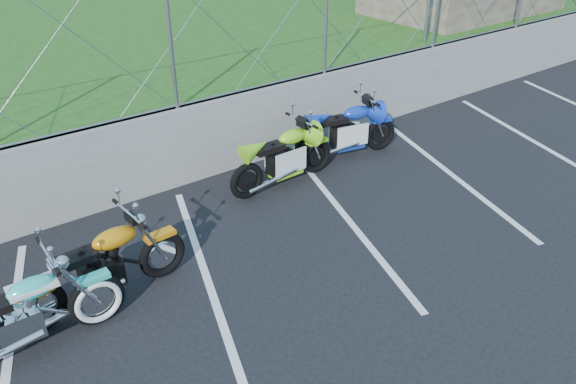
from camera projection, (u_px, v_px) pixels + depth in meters
ground at (250, 321)px, 6.47m from camera, size 90.00×90.00×0.00m
retaining_wall at (123, 162)px, 8.59m from camera, size 30.00×0.22×1.30m
chain_link_fence at (106, 56)px, 7.78m from camera, size 28.00×0.03×2.00m
parking_lines at (282, 245)px, 7.79m from camera, size 18.29×4.31×0.01m
cruiser_turquoise at (23, 319)px, 5.85m from camera, size 2.24×0.71×1.11m
naked_orange at (105, 269)px, 6.57m from camera, size 2.18×0.74×1.08m
sportbike_green at (284, 159)px, 9.13m from camera, size 2.05×0.73×1.06m
sportbike_blue at (347, 133)px, 10.04m from camera, size 2.06×0.73×1.08m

